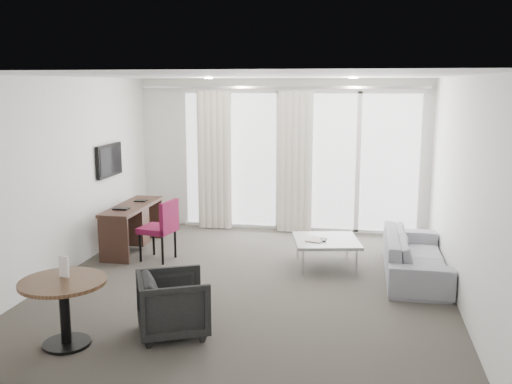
% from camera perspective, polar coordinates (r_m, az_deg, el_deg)
% --- Properties ---
extents(floor, '(5.00, 6.00, 0.00)m').
position_cam_1_polar(floor, '(7.26, -0.89, -9.44)').
color(floor, '#413D36').
rests_on(floor, ground).
extents(ceiling, '(5.00, 6.00, 0.00)m').
position_cam_1_polar(ceiling, '(6.81, -0.95, 11.55)').
color(ceiling, white).
rests_on(ceiling, ground).
extents(wall_left, '(0.00, 6.00, 2.60)m').
position_cam_1_polar(wall_left, '(7.81, -19.21, 1.27)').
color(wall_left, silver).
rests_on(wall_left, ground).
extents(wall_right, '(0.00, 6.00, 2.60)m').
position_cam_1_polar(wall_right, '(6.87, 19.96, -0.00)').
color(wall_right, silver).
rests_on(wall_right, ground).
extents(wall_front, '(5.00, 0.00, 2.60)m').
position_cam_1_polar(wall_front, '(4.10, -9.41, -6.51)').
color(wall_front, silver).
rests_on(wall_front, ground).
extents(window_panel, '(4.00, 0.02, 2.38)m').
position_cam_1_polar(window_panel, '(9.80, 4.31, 3.08)').
color(window_panel, white).
rests_on(window_panel, ground).
extents(window_frame, '(4.10, 0.06, 2.44)m').
position_cam_1_polar(window_frame, '(9.79, 4.30, 3.06)').
color(window_frame, white).
rests_on(window_frame, ground).
extents(curtain_left, '(0.60, 0.20, 2.38)m').
position_cam_1_polar(curtain_left, '(9.91, -4.17, 3.16)').
color(curtain_left, beige).
rests_on(curtain_left, ground).
extents(curtain_right, '(0.60, 0.20, 2.38)m').
position_cam_1_polar(curtain_right, '(9.65, 3.91, 2.96)').
color(curtain_right, beige).
rests_on(curtain_right, ground).
extents(curtain_track, '(4.80, 0.04, 0.04)m').
position_cam_1_polar(curtain_track, '(9.59, 2.49, 10.42)').
color(curtain_track, '#B2B2B7').
rests_on(curtain_track, ceiling).
extents(downlight_a, '(0.12, 0.12, 0.02)m').
position_cam_1_polar(downlight_a, '(8.58, -4.77, 11.29)').
color(downlight_a, '#FFE0B2').
rests_on(downlight_a, ceiling).
extents(downlight_b, '(0.12, 0.12, 0.02)m').
position_cam_1_polar(downlight_b, '(8.27, 9.68, 11.19)').
color(downlight_b, '#FFE0B2').
rests_on(downlight_b, ceiling).
extents(desk, '(0.46, 1.48, 0.70)m').
position_cam_1_polar(desk, '(8.92, -12.21, -3.49)').
color(desk, '#331E17').
rests_on(desk, floor).
extents(tv, '(0.05, 0.80, 0.50)m').
position_cam_1_polar(tv, '(9.05, -14.45, 3.08)').
color(tv, black).
rests_on(tv, wall_left).
extents(desk_chair, '(0.56, 0.53, 0.89)m').
position_cam_1_polar(desk_chair, '(8.32, -9.83, -3.75)').
color(desk_chair, maroon).
rests_on(desk_chair, floor).
extents(round_table, '(0.90, 0.90, 0.66)m').
position_cam_1_polar(round_table, '(5.92, -18.57, -11.39)').
color(round_table, '#462D1B').
rests_on(round_table, floor).
extents(menu_card, '(0.12, 0.05, 0.21)m').
position_cam_1_polar(menu_card, '(5.88, -18.62, -7.53)').
color(menu_card, white).
rests_on(menu_card, round_table).
extents(tub_armchair, '(0.92, 0.91, 0.63)m').
position_cam_1_polar(tub_armchair, '(5.93, -8.27, -11.05)').
color(tub_armchair, black).
rests_on(tub_armchair, floor).
extents(coffee_table, '(1.03, 1.03, 0.39)m').
position_cam_1_polar(coffee_table, '(8.02, 7.01, -6.06)').
color(coffee_table, gray).
rests_on(coffee_table, floor).
extents(remote, '(0.10, 0.18, 0.02)m').
position_cam_1_polar(remote, '(7.91, 6.69, -5.05)').
color(remote, black).
rests_on(remote, coffee_table).
extents(magazine, '(0.32, 0.36, 0.02)m').
position_cam_1_polar(magazine, '(7.92, 6.04, -5.03)').
color(magazine, gray).
rests_on(magazine, coffee_table).
extents(sofa, '(0.76, 1.95, 0.57)m').
position_cam_1_polar(sofa, '(7.84, 15.64, -6.11)').
color(sofa, gray).
rests_on(sofa, floor).
extents(terrace_slab, '(5.60, 3.00, 0.12)m').
position_cam_1_polar(terrace_slab, '(11.51, 5.07, -2.16)').
color(terrace_slab, '#4D4D50').
rests_on(terrace_slab, ground).
extents(rattan_chair_a, '(0.56, 0.56, 0.76)m').
position_cam_1_polar(rattan_chair_a, '(10.97, 7.75, -0.51)').
color(rattan_chair_a, '#533621').
rests_on(rattan_chair_a, terrace_slab).
extents(rattan_chair_b, '(0.75, 0.75, 0.87)m').
position_cam_1_polar(rattan_chair_b, '(11.24, 14.77, -0.21)').
color(rattan_chair_b, '#533621').
rests_on(rattan_chair_b, terrace_slab).
extents(rattan_table, '(0.59, 0.59, 0.53)m').
position_cam_1_polar(rattan_table, '(10.77, 11.93, -1.48)').
color(rattan_table, '#533621').
rests_on(rattan_table, terrace_slab).
extents(balustrade, '(5.50, 0.06, 1.05)m').
position_cam_1_polar(balustrade, '(12.82, 5.75, 1.71)').
color(balustrade, '#B2B2B7').
rests_on(balustrade, terrace_slab).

